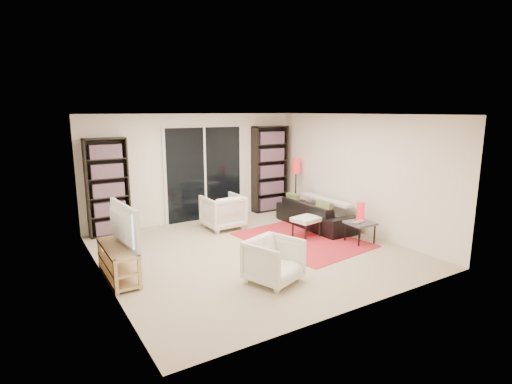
{
  "coord_description": "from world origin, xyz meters",
  "views": [
    {
      "loc": [
        -3.5,
        -5.81,
        2.46
      ],
      "look_at": [
        0.25,
        0.3,
        1.0
      ],
      "focal_mm": 28.0,
      "sensor_mm": 36.0,
      "label": 1
    }
  ],
  "objects_px": {
    "armchair_back": "(223,212)",
    "floor_lamp": "(296,172)",
    "sofa": "(316,214)",
    "side_table": "(360,224)",
    "armchair_front": "(274,261)",
    "tv_stand": "(118,262)",
    "bookshelf_left": "(108,187)",
    "bookshelf_right": "(270,169)",
    "ottoman": "(306,220)"
  },
  "relations": [
    {
      "from": "armchair_back",
      "to": "floor_lamp",
      "type": "relative_size",
      "value": 0.59
    },
    {
      "from": "sofa",
      "to": "side_table",
      "type": "relative_size",
      "value": 3.81
    },
    {
      "from": "armchair_back",
      "to": "armchair_front",
      "type": "bearing_deg",
      "value": 77.31
    },
    {
      "from": "tv_stand",
      "to": "armchair_back",
      "type": "height_order",
      "value": "armchair_back"
    },
    {
      "from": "bookshelf_left",
      "to": "floor_lamp",
      "type": "relative_size",
      "value": 1.44
    },
    {
      "from": "tv_stand",
      "to": "side_table",
      "type": "bearing_deg",
      "value": -8.96
    },
    {
      "from": "bookshelf_right",
      "to": "tv_stand",
      "type": "xyz_separation_m",
      "value": [
        -4.21,
        -2.3,
        -0.79
      ]
    },
    {
      "from": "armchair_back",
      "to": "bookshelf_left",
      "type": "bearing_deg",
      "value": -20.16
    },
    {
      "from": "armchair_front",
      "to": "side_table",
      "type": "relative_size",
      "value": 1.41
    },
    {
      "from": "sofa",
      "to": "armchair_front",
      "type": "xyz_separation_m",
      "value": [
        -2.37,
        -1.9,
        0.04
      ]
    },
    {
      "from": "sofa",
      "to": "armchair_back",
      "type": "height_order",
      "value": "armchair_back"
    },
    {
      "from": "tv_stand",
      "to": "ottoman",
      "type": "bearing_deg",
      "value": 1.88
    },
    {
      "from": "bookshelf_right",
      "to": "ottoman",
      "type": "height_order",
      "value": "bookshelf_right"
    },
    {
      "from": "bookshelf_right",
      "to": "tv_stand",
      "type": "distance_m",
      "value": 4.86
    },
    {
      "from": "bookshelf_left",
      "to": "bookshelf_right",
      "type": "bearing_deg",
      "value": -0.0
    },
    {
      "from": "bookshelf_left",
      "to": "armchair_front",
      "type": "distance_m",
      "value": 3.98
    },
    {
      "from": "sofa",
      "to": "floor_lamp",
      "type": "bearing_deg",
      "value": -15.99
    },
    {
      "from": "ottoman",
      "to": "sofa",
      "type": "bearing_deg",
      "value": 36.96
    },
    {
      "from": "bookshelf_left",
      "to": "sofa",
      "type": "xyz_separation_m",
      "value": [
        3.91,
        -1.71,
        -0.69
      ]
    },
    {
      "from": "tv_stand",
      "to": "armchair_front",
      "type": "height_order",
      "value": "armchair_front"
    },
    {
      "from": "tv_stand",
      "to": "floor_lamp",
      "type": "distance_m",
      "value": 4.98
    },
    {
      "from": "bookshelf_right",
      "to": "side_table",
      "type": "relative_size",
      "value": 4.17
    },
    {
      "from": "floor_lamp",
      "to": "armchair_front",
      "type": "bearing_deg",
      "value": -131.49
    },
    {
      "from": "tv_stand",
      "to": "armchair_front",
      "type": "bearing_deg",
      "value": -34.57
    },
    {
      "from": "ottoman",
      "to": "floor_lamp",
      "type": "height_order",
      "value": "floor_lamp"
    },
    {
      "from": "sofa",
      "to": "armchair_back",
      "type": "relative_size",
      "value": 2.43
    },
    {
      "from": "armchair_front",
      "to": "sofa",
      "type": "bearing_deg",
      "value": 18.82
    },
    {
      "from": "tv_stand",
      "to": "armchair_back",
      "type": "relative_size",
      "value": 1.5
    },
    {
      "from": "tv_stand",
      "to": "armchair_back",
      "type": "xyz_separation_m",
      "value": [
        2.51,
        1.53,
        0.1
      ]
    },
    {
      "from": "bookshelf_right",
      "to": "tv_stand",
      "type": "relative_size",
      "value": 1.77
    },
    {
      "from": "bookshelf_left",
      "to": "bookshelf_right",
      "type": "height_order",
      "value": "bookshelf_right"
    },
    {
      "from": "bookshelf_left",
      "to": "side_table",
      "type": "height_order",
      "value": "bookshelf_left"
    },
    {
      "from": "ottoman",
      "to": "side_table",
      "type": "bearing_deg",
      "value": -50.67
    },
    {
      "from": "floor_lamp",
      "to": "sofa",
      "type": "bearing_deg",
      "value": -105.89
    },
    {
      "from": "bookshelf_right",
      "to": "tv_stand",
      "type": "bearing_deg",
      "value": -151.38
    },
    {
      "from": "armchair_front",
      "to": "floor_lamp",
      "type": "distance_m",
      "value": 4.13
    },
    {
      "from": "floor_lamp",
      "to": "ottoman",
      "type": "bearing_deg",
      "value": -120.48
    },
    {
      "from": "bookshelf_right",
      "to": "bookshelf_left",
      "type": "bearing_deg",
      "value": 180.0
    },
    {
      "from": "bookshelf_left",
      "to": "floor_lamp",
      "type": "height_order",
      "value": "bookshelf_left"
    },
    {
      "from": "bookshelf_right",
      "to": "sofa",
      "type": "xyz_separation_m",
      "value": [
        0.06,
        -1.71,
        -0.77
      ]
    },
    {
      "from": "sofa",
      "to": "armchair_front",
      "type": "bearing_deg",
      "value": 128.63
    },
    {
      "from": "tv_stand",
      "to": "side_table",
      "type": "height_order",
      "value": "tv_stand"
    },
    {
      "from": "bookshelf_left",
      "to": "side_table",
      "type": "relative_size",
      "value": 3.87
    },
    {
      "from": "armchair_front",
      "to": "ottoman",
      "type": "distance_m",
      "value": 2.25
    },
    {
      "from": "tv_stand",
      "to": "side_table",
      "type": "distance_m",
      "value": 4.35
    },
    {
      "from": "armchair_back",
      "to": "bookshelf_right",
      "type": "bearing_deg",
      "value": -156.19
    },
    {
      "from": "sofa",
      "to": "side_table",
      "type": "bearing_deg",
      "value": -178.93
    },
    {
      "from": "armchair_front",
      "to": "side_table",
      "type": "height_order",
      "value": "armchair_front"
    },
    {
      "from": "tv_stand",
      "to": "floor_lamp",
      "type": "height_order",
      "value": "floor_lamp"
    },
    {
      "from": "bookshelf_right",
      "to": "armchair_back",
      "type": "distance_m",
      "value": 1.99
    }
  ]
}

